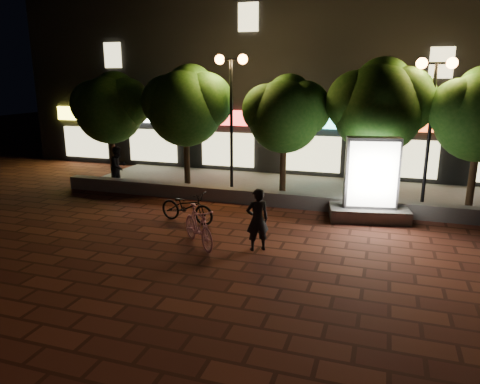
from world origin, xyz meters
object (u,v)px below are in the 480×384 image
at_px(scooter_pink, 198,226).
at_px(rider, 257,220).
at_px(tree_mid, 286,111).
at_px(street_lamp_left, 231,89).
at_px(ad_kiosk, 370,187).
at_px(tree_far_left, 111,106).
at_px(street_lamp_right, 433,95).
at_px(tree_left, 187,103).
at_px(tree_right, 380,103).
at_px(scooter_parked, 187,207).
at_px(pedestrian, 118,167).

height_order(scooter_pink, rider, rider).
bearing_deg(tree_mid, street_lamp_left, -172.69).
bearing_deg(ad_kiosk, rider, -126.42).
distance_m(tree_far_left, street_lamp_right, 12.47).
xyz_separation_m(tree_left, tree_mid, (4.00, -0.00, -0.23)).
bearing_deg(street_lamp_right, tree_left, 178.32).
bearing_deg(tree_right, street_lamp_right, -9.10).
xyz_separation_m(tree_right, scooter_parked, (-5.49, -4.15, -3.06)).
relative_size(ad_kiosk, scooter_parked, 1.38).
xyz_separation_m(rider, pedestrian, (-7.25, 4.74, 0.07)).
height_order(tree_right, scooter_pink, tree_right).
xyz_separation_m(tree_right, pedestrian, (-10.01, -0.96, -2.66)).
bearing_deg(scooter_pink, tree_mid, 34.45).
height_order(ad_kiosk, scooter_pink, ad_kiosk).
bearing_deg(tree_far_left, tree_left, 0.00).
distance_m(tree_far_left, scooter_parked, 7.29).
xyz_separation_m(tree_right, street_lamp_left, (-5.36, -0.26, 0.46)).
xyz_separation_m(tree_mid, scooter_pink, (-1.03, -5.92, -2.66)).
xyz_separation_m(street_lamp_right, ad_kiosk, (-1.71, -1.80, -2.82)).
bearing_deg(street_lamp_right, ad_kiosk, -133.52).
relative_size(tree_mid, street_lamp_left, 0.87).
relative_size(tree_right, scooter_parked, 2.64).
xyz_separation_m(tree_left, tree_right, (7.30, 0.00, 0.12)).
relative_size(ad_kiosk, pedestrian, 1.61).
xyz_separation_m(scooter_pink, pedestrian, (-5.67, 4.96, 0.35)).
distance_m(tree_right, ad_kiosk, 3.24).
relative_size(street_lamp_left, rider, 3.09).
bearing_deg(street_lamp_left, tree_far_left, 177.24).
height_order(ad_kiosk, rider, ad_kiosk).
bearing_deg(tree_mid, pedestrian, -171.82).
relative_size(tree_mid, scooter_parked, 2.35).
bearing_deg(street_lamp_left, tree_mid, 7.31).
xyz_separation_m(tree_mid, tree_right, (3.31, 0.00, 0.35)).
bearing_deg(street_lamp_right, scooter_parked, -151.43).
distance_m(tree_left, scooter_parked, 5.40).
height_order(tree_far_left, street_lamp_left, street_lamp_left).
relative_size(tree_right, scooter_pink, 2.73).
height_order(street_lamp_right, ad_kiosk, street_lamp_right).
xyz_separation_m(tree_right, rider, (-2.75, -5.70, -2.73)).
height_order(street_lamp_left, pedestrian, street_lamp_left).
bearing_deg(tree_far_left, ad_kiosk, -10.89).
distance_m(street_lamp_left, ad_kiosk, 6.32).
height_order(tree_far_left, rider, tree_far_left).
relative_size(tree_far_left, tree_mid, 1.03).
relative_size(tree_left, tree_mid, 1.09).
height_order(tree_far_left, tree_mid, tree_far_left).
height_order(tree_left, scooter_pink, tree_left).
bearing_deg(tree_right, tree_left, -180.00).
bearing_deg(ad_kiosk, tree_mid, 147.45).
bearing_deg(scooter_parked, street_lamp_left, 8.34).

